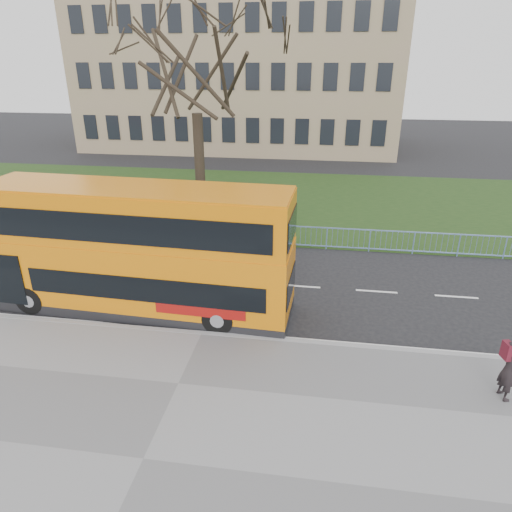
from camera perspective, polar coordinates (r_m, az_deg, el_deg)
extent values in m
plane|color=black|center=(16.65, -5.40, -7.00)|extent=(120.00, 120.00, 0.00)
cube|color=slate|center=(11.58, -13.88, -23.57)|extent=(80.00, 10.50, 0.12)
cube|color=gray|center=(15.34, -6.77, -9.66)|extent=(80.00, 0.20, 0.14)
cube|color=#183312|center=(29.64, 1.05, 7.05)|extent=(80.00, 15.40, 0.08)
cube|color=#887956|center=(49.68, -1.70, 21.82)|extent=(30.00, 15.00, 14.00)
cube|color=orange|center=(16.76, -14.09, -2.17)|extent=(10.78, 3.03, 1.98)
cube|color=orange|center=(16.31, -14.48, 1.52)|extent=(10.78, 3.03, 0.34)
cube|color=orange|center=(15.95, -14.87, 5.05)|extent=(10.73, 2.98, 1.78)
cube|color=black|center=(15.45, -13.99, -4.13)|extent=(8.23, 0.42, 0.86)
cube|color=black|center=(14.92, -16.85, 3.19)|extent=(9.82, 0.49, 0.97)
cylinder|color=black|center=(18.16, -26.38, -4.92)|extent=(1.07, 0.33, 1.06)
cylinder|color=black|center=(15.19, -4.78, -7.89)|extent=(1.07, 0.33, 1.06)
imported|color=black|center=(13.85, 29.08, -12.35)|extent=(0.55, 0.71, 1.73)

